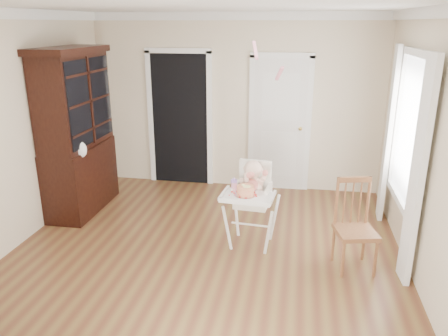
% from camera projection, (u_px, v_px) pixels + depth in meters
% --- Properties ---
extents(floor, '(5.00, 5.00, 0.00)m').
position_uv_depth(floor, '(201.00, 261.00, 4.90)').
color(floor, '#59311E').
rests_on(floor, ground).
extents(ceiling, '(5.00, 5.00, 0.00)m').
position_uv_depth(ceiling, '(197.00, 5.00, 4.05)').
color(ceiling, white).
rests_on(ceiling, wall_back).
extents(wall_back, '(4.50, 0.00, 4.50)m').
position_uv_depth(wall_back, '(235.00, 103.00, 6.81)').
color(wall_back, beige).
rests_on(wall_back, floor).
extents(wall_left, '(0.00, 5.00, 5.00)m').
position_uv_depth(wall_left, '(2.00, 136.00, 4.84)').
color(wall_left, beige).
rests_on(wall_left, floor).
extents(wall_right, '(0.00, 5.00, 5.00)m').
position_uv_depth(wall_right, '(432.00, 156.00, 4.10)').
color(wall_right, beige).
rests_on(wall_right, floor).
extents(crown_molding, '(4.50, 5.00, 0.12)m').
position_uv_depth(crown_molding, '(197.00, 12.00, 4.07)').
color(crown_molding, white).
rests_on(crown_molding, ceiling).
extents(doorway, '(1.06, 0.05, 2.22)m').
position_uv_depth(doorway, '(180.00, 117.00, 7.02)').
color(doorway, black).
rests_on(doorway, wall_back).
extents(closet_door, '(0.96, 0.09, 2.13)m').
position_uv_depth(closet_door, '(280.00, 126.00, 6.77)').
color(closet_door, white).
rests_on(closet_door, wall_back).
extents(window_right, '(0.13, 1.84, 2.30)m').
position_uv_depth(window_right, '(405.00, 141.00, 4.88)').
color(window_right, white).
rests_on(window_right, wall_right).
extents(high_chair, '(0.65, 0.78, 1.04)m').
position_uv_depth(high_chair, '(252.00, 195.00, 5.07)').
color(high_chair, white).
rests_on(high_chair, floor).
extents(baby, '(0.31, 0.25, 0.49)m').
position_uv_depth(baby, '(253.00, 181.00, 5.05)').
color(baby, beige).
rests_on(baby, high_chair).
extents(cake, '(0.25, 0.25, 0.12)m').
position_uv_depth(cake, '(245.00, 191.00, 4.83)').
color(cake, silver).
rests_on(cake, high_chair).
extents(sippy_cup, '(0.07, 0.07, 0.18)m').
position_uv_depth(sippy_cup, '(234.00, 185.00, 4.95)').
color(sippy_cup, '#CC7D92').
rests_on(sippy_cup, high_chair).
extents(china_cabinet, '(0.59, 1.33, 2.25)m').
position_uv_depth(china_cabinet, '(77.00, 132.00, 5.95)').
color(china_cabinet, black).
rests_on(china_cabinet, floor).
extents(dining_chair, '(0.48, 0.48, 0.99)m').
position_uv_depth(dining_chair, '(355.00, 228.00, 4.65)').
color(dining_chair, brown).
rests_on(dining_chair, floor).
extents(streamer, '(0.11, 0.49, 0.15)m').
position_uv_depth(streamer, '(255.00, 50.00, 4.20)').
color(streamer, pink).
rests_on(streamer, ceiling).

